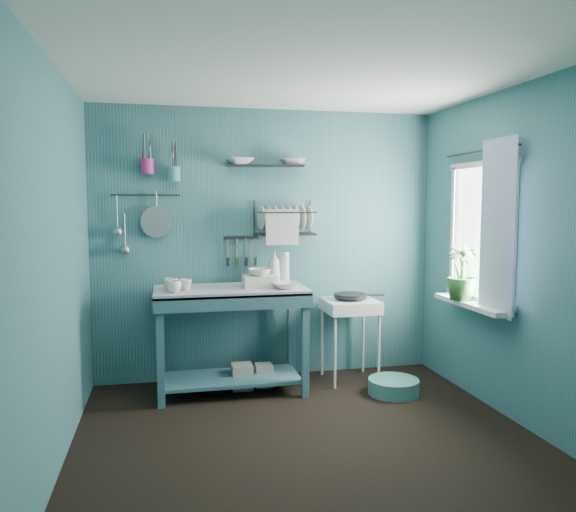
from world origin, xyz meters
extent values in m
plane|color=black|center=(0.00, 0.00, 0.00)|extent=(3.20, 3.20, 0.00)
plane|color=silver|center=(0.00, 0.00, 2.50)|extent=(3.20, 3.20, 0.00)
plane|color=#326166|center=(0.00, 1.50, 1.25)|extent=(3.20, 0.00, 3.20)
plane|color=#326166|center=(0.00, -1.50, 1.25)|extent=(3.20, 0.00, 3.20)
plane|color=#326166|center=(-1.60, 0.00, 1.25)|extent=(0.00, 3.00, 3.00)
plane|color=#326166|center=(1.60, 0.00, 1.25)|extent=(0.00, 3.00, 3.00)
cube|color=#34636F|center=(-0.40, 1.09, 0.46)|extent=(1.30, 0.67, 0.91)
imported|color=silver|center=(-0.88, 0.93, 0.96)|extent=(0.12, 0.12, 0.10)
imported|color=silver|center=(-0.78, 1.03, 0.96)|extent=(0.14, 0.14, 0.09)
imported|color=silver|center=(-0.90, 1.09, 0.96)|extent=(0.17, 0.17, 0.10)
cube|color=beige|center=(-0.15, 1.07, 0.96)|extent=(0.28, 0.22, 0.10)
imported|color=silver|center=(-0.15, 1.07, 1.04)|extent=(0.20, 0.19, 0.06)
imported|color=beige|center=(0.02, 1.29, 1.06)|extent=(0.12, 0.12, 0.30)
cylinder|color=#B2BCC6|center=(0.12, 1.31, 1.05)|extent=(0.09, 0.09, 0.28)
imported|color=silver|center=(0.05, 0.94, 0.94)|extent=(0.22, 0.22, 0.05)
cube|color=silver|center=(0.71, 1.17, 0.38)|extent=(0.54, 0.54, 0.75)
cylinder|color=black|center=(0.71, 1.17, 0.79)|extent=(0.30, 0.30, 0.03)
cube|color=black|center=(-0.25, 1.47, 1.32)|extent=(0.32, 0.04, 0.03)
cube|color=black|center=(0.13, 1.37, 1.50)|extent=(0.56, 0.26, 0.32)
cube|color=black|center=(-0.04, 1.40, 1.97)|extent=(0.72, 0.27, 0.02)
imported|color=silver|center=(-0.27, 1.40, 2.03)|extent=(0.27, 0.27, 0.06)
imported|color=silver|center=(0.22, 1.40, 2.05)|extent=(0.25, 0.25, 0.06)
cylinder|color=#B62169|center=(-1.08, 1.42, 1.96)|extent=(0.11, 0.11, 0.13)
cylinder|color=teal|center=(-0.85, 1.42, 1.89)|extent=(0.11, 0.11, 0.13)
cylinder|color=#94969B|center=(-1.01, 1.45, 1.47)|extent=(0.28, 0.03, 0.28)
cylinder|color=#94969B|center=(-1.35, 1.46, 1.56)|extent=(0.01, 0.01, 0.30)
cylinder|color=#94969B|center=(-1.29, 1.46, 1.40)|extent=(0.01, 0.01, 0.30)
cylinder|color=black|center=(-1.10, 1.47, 1.71)|extent=(0.60, 0.01, 0.01)
plane|color=white|center=(1.59, 0.45, 1.40)|extent=(0.00, 1.10, 1.10)
cube|color=silver|center=(1.50, 0.45, 0.81)|extent=(0.16, 0.95, 0.04)
plane|color=silver|center=(1.52, 0.15, 1.45)|extent=(0.00, 1.35, 1.35)
cylinder|color=black|center=(1.54, 0.45, 2.05)|extent=(0.02, 1.05, 0.02)
imported|color=#2C6227|center=(1.47, 0.56, 1.06)|extent=(0.29, 0.29, 0.46)
cube|color=gray|center=(-0.30, 1.14, 0.11)|extent=(0.18, 0.18, 0.22)
cube|color=gray|center=(-0.10, 1.17, 0.10)|extent=(0.15, 0.15, 0.20)
cylinder|color=teal|center=(0.95, 0.72, 0.07)|extent=(0.44, 0.44, 0.13)
camera|label=1|loc=(-0.94, -3.67, 1.63)|focal=35.00mm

